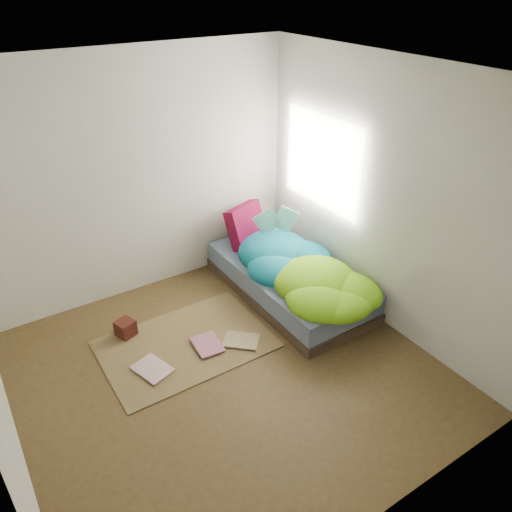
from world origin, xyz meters
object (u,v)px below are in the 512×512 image
Objects in this scene: pillow_magenta at (246,225)px; open_book at (276,213)px; floor_book_a at (141,377)px; wooden_box at (126,328)px; floor_book_b at (195,349)px; bed at (289,280)px.

open_book is at bearing -71.86° from pillow_magenta.
floor_book_a is (-1.80, -1.10, -0.56)m from pillow_magenta.
wooden_box reaches higher than floor_book_b.
floor_book_b is at bearing -166.95° from bed.
floor_book_a is 1.04× the size of floor_book_b.
floor_book_a is at bearing -99.06° from wooden_box.
floor_book_b reaches higher than floor_book_a.
pillow_magenta reaches higher than floor_book_b.
floor_book_a is at bearing -168.82° from bed.
pillow_magenta reaches higher than wooden_box.
wooden_box is 0.49× the size of floor_book_b.
open_book is 2.05m from wooden_box.
bed is at bearing -6.15° from floor_book_a.
floor_book_a is (-0.10, -0.66, -0.07)m from wooden_box.
floor_book_b is (-1.34, -0.31, -0.14)m from bed.
pillow_magenta is 1.44× the size of floor_book_b.
bed reaches higher than wooden_box.
bed is 5.95× the size of floor_book_b.
open_book is 1.26× the size of floor_book_b.
floor_book_a is (-1.91, -0.38, -0.14)m from bed.
pillow_magenta is 1.70m from floor_book_b.
bed is 1.83m from wooden_box.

